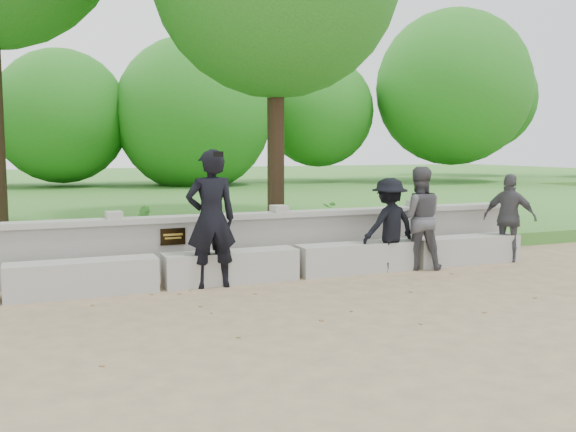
% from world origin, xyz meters
% --- Properties ---
extents(ground, '(80.00, 80.00, 0.00)m').
position_xyz_m(ground, '(0.00, 0.00, 0.00)').
color(ground, '#9D8660').
rests_on(ground, ground).
extents(lawn, '(40.00, 22.00, 0.25)m').
position_xyz_m(lawn, '(0.00, 14.00, 0.12)').
color(lawn, '#346522').
rests_on(lawn, ground).
extents(concrete_bench, '(11.90, 0.45, 0.45)m').
position_xyz_m(concrete_bench, '(0.00, 1.90, 0.22)').
color(concrete_bench, '#A6A39C').
rests_on(concrete_bench, ground).
extents(parapet_wall, '(12.50, 0.35, 0.90)m').
position_xyz_m(parapet_wall, '(0.00, 2.60, 0.46)').
color(parapet_wall, '#9C9A93').
rests_on(parapet_wall, ground).
extents(man_main, '(0.70, 0.62, 1.88)m').
position_xyz_m(man_main, '(0.67, 1.72, 0.94)').
color(man_main, black).
rests_on(man_main, ground).
extents(visitor_left, '(0.95, 0.85, 1.60)m').
position_xyz_m(visitor_left, '(4.02, 1.80, 0.80)').
color(visitor_left, '#47474C').
rests_on(visitor_left, ground).
extents(visitor_mid, '(1.01, 0.69, 1.43)m').
position_xyz_m(visitor_mid, '(3.49, 1.80, 0.72)').
color(visitor_mid, black).
rests_on(visitor_mid, ground).
extents(visitor_right, '(0.79, 0.90, 1.46)m').
position_xyz_m(visitor_right, '(5.80, 1.79, 0.73)').
color(visitor_right, '#46464C').
rests_on(visitor_right, ground).
extents(shrub_b, '(0.29, 0.35, 0.58)m').
position_xyz_m(shrub_b, '(0.32, 5.15, 0.54)').
color(shrub_b, '#3B822C').
rests_on(shrub_b, lawn).
extents(shrub_c, '(0.71, 0.65, 0.66)m').
position_xyz_m(shrub_c, '(3.50, 3.47, 0.58)').
color(shrub_c, '#3B822C').
rests_on(shrub_c, lawn).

